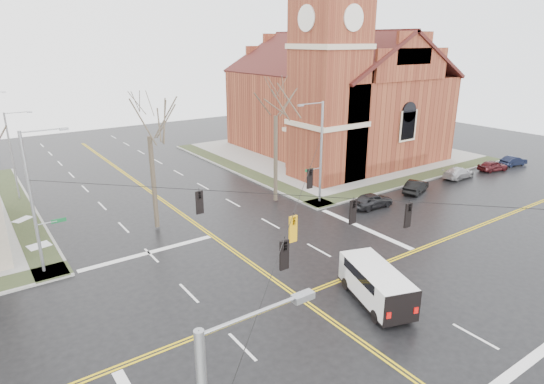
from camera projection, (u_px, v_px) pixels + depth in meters
ground at (298, 297)px, 26.24m from camera, size 120.00×120.00×0.00m
sidewalks at (298, 296)px, 26.22m from camera, size 80.00×80.00×0.17m
road_markings at (298, 297)px, 26.24m from camera, size 100.00×100.00×0.01m
church at (333, 88)px, 56.27m from camera, size 24.28×27.48×27.50m
signal_pole_ne at (320, 150)px, 39.75m from camera, size 2.75×0.22×9.00m
signal_pole_nw at (35, 199)px, 27.44m from camera, size 2.75×0.22×9.00m
span_wires at (300, 196)px, 24.27m from camera, size 23.02×23.02×0.03m
traffic_signals at (308, 212)px, 23.99m from camera, size 8.21×8.26×1.30m
streetlight_north_a at (13, 153)px, 40.77m from camera, size 2.30×0.20×8.00m
cargo_van at (374, 281)px, 25.54m from camera, size 3.69×5.78×2.06m
parked_car_a at (372, 200)px, 40.03m from camera, size 4.03×1.85×1.34m
parked_car_b at (416, 186)px, 43.97m from camera, size 4.06×2.53×1.26m
parked_car_c at (459, 173)px, 48.55m from camera, size 4.16×1.78×1.20m
parked_car_d at (493, 166)px, 51.24m from camera, size 3.79×2.18×1.21m
parked_car_e at (514, 161)px, 53.51m from camera, size 3.59×1.77×1.13m
tree_nw_near at (149, 130)px, 33.28m from camera, size 4.00×4.00×10.81m
tree_ne at (276, 110)px, 39.05m from camera, size 4.00×4.00×11.57m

